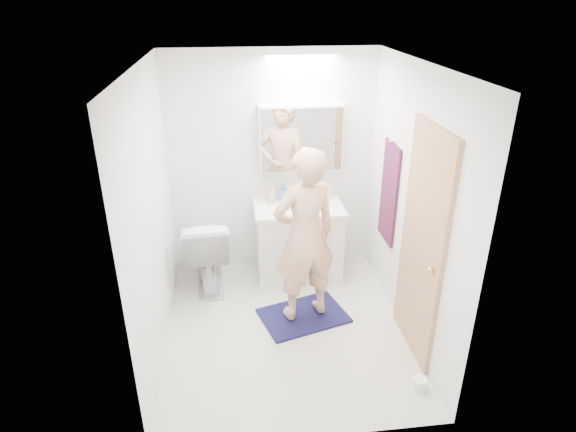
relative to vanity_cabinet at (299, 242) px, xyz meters
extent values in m
plane|color=silver|center=(-0.25, -0.96, -0.39)|extent=(2.50, 2.50, 0.00)
plane|color=white|center=(-0.25, -0.96, 2.01)|extent=(2.50, 2.50, 0.00)
plane|color=white|center=(-0.25, 0.29, 0.81)|extent=(2.50, 0.00, 2.50)
plane|color=white|center=(-0.25, -2.21, 0.81)|extent=(2.50, 0.00, 2.50)
plane|color=white|center=(-1.35, -0.96, 0.81)|extent=(0.00, 2.50, 2.50)
plane|color=white|center=(0.85, -0.96, 0.81)|extent=(0.00, 2.50, 2.50)
cube|color=white|center=(0.00, 0.00, 0.00)|extent=(0.90, 0.55, 0.78)
cube|color=white|center=(0.00, 0.00, 0.41)|extent=(0.95, 0.58, 0.04)
cylinder|color=white|center=(0.00, 0.03, 0.45)|extent=(0.36, 0.36, 0.03)
cylinder|color=silver|center=(0.00, 0.22, 0.51)|extent=(0.02, 0.02, 0.16)
cube|color=white|center=(0.05, 0.21, 1.11)|extent=(0.88, 0.14, 0.70)
cube|color=silver|center=(0.05, 0.13, 1.11)|extent=(0.84, 0.01, 0.66)
imported|color=white|center=(-0.99, -0.11, 0.02)|extent=(0.50, 0.83, 0.82)
cube|color=#13143C|center=(-0.06, -0.81, -0.38)|extent=(0.92, 0.76, 0.02)
imported|color=tan|center=(-0.06, -0.81, 0.49)|extent=(0.70, 0.56, 1.67)
cube|color=tan|center=(0.83, -1.31, 0.61)|extent=(0.04, 0.80, 2.00)
sphere|color=gold|center=(0.79, -1.61, 0.56)|extent=(0.06, 0.06, 0.06)
cube|color=#13173E|center=(0.82, -0.41, 0.71)|extent=(0.02, 0.42, 1.00)
cylinder|color=silver|center=(0.81, -0.41, 1.23)|extent=(0.07, 0.02, 0.02)
imported|color=#C0B97C|center=(-0.28, 0.15, 0.54)|extent=(0.11, 0.11, 0.22)
imported|color=#5274AF|center=(-0.14, 0.18, 0.53)|extent=(0.09, 0.10, 0.19)
imported|color=#3E56BA|center=(0.27, 0.16, 0.48)|extent=(0.15, 0.15, 0.10)
cylinder|color=white|center=(0.71, -1.85, -0.34)|extent=(0.11, 0.11, 0.10)
camera|label=1|loc=(-0.68, -4.62, 2.50)|focal=30.12mm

